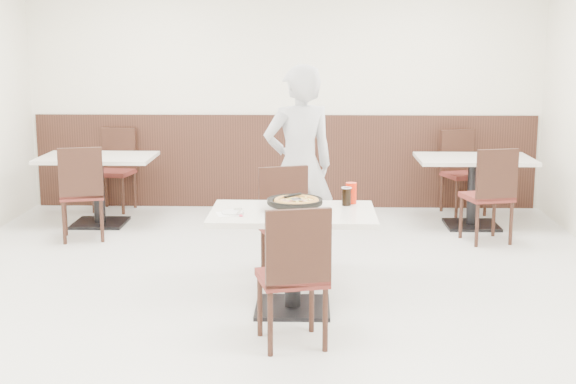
{
  "coord_description": "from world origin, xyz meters",
  "views": [
    {
      "loc": [
        0.31,
        -5.9,
        1.99
      ],
      "look_at": [
        0.15,
        -0.3,
        0.91
      ],
      "focal_mm": 50.0,
      "sensor_mm": 36.0,
      "label": 1
    }
  ],
  "objects_px": {
    "red_cup": "(351,193)",
    "diner_person": "(299,167)",
    "chair_far": "(290,228)",
    "bg_chair_left_far": "(113,170)",
    "bg_table_right": "(473,192)",
    "bg_chair_right_far": "(464,173)",
    "side_plate": "(232,213)",
    "chair_near": "(292,274)",
    "bg_chair_right_near": "(487,194)",
    "main_table": "(293,261)",
    "pizza_pan": "(295,205)",
    "bg_table_left": "(99,190)",
    "pizza": "(296,203)",
    "bg_chair_left_near": "(82,192)",
    "cola_glass": "(346,197)"
  },
  "relations": [
    {
      "from": "main_table",
      "to": "bg_chair_right_near",
      "type": "xyz_separation_m",
      "value": [
        1.86,
        2.08,
        0.1
      ]
    },
    {
      "from": "main_table",
      "to": "pizza",
      "type": "distance_m",
      "value": 0.44
    },
    {
      "from": "chair_near",
      "to": "bg_chair_right_far",
      "type": "relative_size",
      "value": 1.0
    },
    {
      "from": "main_table",
      "to": "pizza_pan",
      "type": "height_order",
      "value": "pizza_pan"
    },
    {
      "from": "pizza",
      "to": "diner_person",
      "type": "bearing_deg",
      "value": 89.99
    },
    {
      "from": "chair_far",
      "to": "red_cup",
      "type": "height_order",
      "value": "chair_far"
    },
    {
      "from": "red_cup",
      "to": "diner_person",
      "type": "xyz_separation_m",
      "value": [
        -0.41,
        0.91,
        0.06
      ]
    },
    {
      "from": "main_table",
      "to": "bg_chair_right_far",
      "type": "height_order",
      "value": "bg_chair_right_far"
    },
    {
      "from": "chair_far",
      "to": "bg_chair_left_far",
      "type": "xyz_separation_m",
      "value": [
        -2.13,
        2.8,
        0.0
      ]
    },
    {
      "from": "bg_table_right",
      "to": "bg_chair_right_far",
      "type": "xyz_separation_m",
      "value": [
        0.02,
        0.64,
        0.1
      ]
    },
    {
      "from": "bg_table_left",
      "to": "bg_chair_left_near",
      "type": "bearing_deg",
      "value": -89.72
    },
    {
      "from": "main_table",
      "to": "bg_chair_left_far",
      "type": "distance_m",
      "value": 4.05
    },
    {
      "from": "pizza",
      "to": "bg_chair_right_far",
      "type": "relative_size",
      "value": 0.31
    },
    {
      "from": "pizza_pan",
      "to": "diner_person",
      "type": "distance_m",
      "value": 1.19
    },
    {
      "from": "diner_person",
      "to": "bg_chair_right_near",
      "type": "xyz_separation_m",
      "value": [
        1.84,
        0.88,
        -0.41
      ]
    },
    {
      "from": "side_plate",
      "to": "red_cup",
      "type": "xyz_separation_m",
      "value": [
        0.87,
        0.39,
        0.07
      ]
    },
    {
      "from": "pizza_pan",
      "to": "pizza",
      "type": "relative_size",
      "value": 1.18
    },
    {
      "from": "side_plate",
      "to": "bg_chair_right_far",
      "type": "height_order",
      "value": "bg_chair_right_far"
    },
    {
      "from": "pizza_pan",
      "to": "bg_table_left",
      "type": "height_order",
      "value": "pizza_pan"
    },
    {
      "from": "pizza_pan",
      "to": "bg_chair_left_near",
      "type": "xyz_separation_m",
      "value": [
        -2.16,
        2.06,
        -0.32
      ]
    },
    {
      "from": "bg_chair_left_far",
      "to": "bg_chair_right_near",
      "type": "height_order",
      "value": "same"
    },
    {
      "from": "diner_person",
      "to": "bg_chair_right_near",
      "type": "relative_size",
      "value": 1.87
    },
    {
      "from": "pizza",
      "to": "bg_chair_left_far",
      "type": "relative_size",
      "value": 0.31
    },
    {
      "from": "chair_near",
      "to": "cola_glass",
      "type": "bearing_deg",
      "value": 52.23
    },
    {
      "from": "pizza_pan",
      "to": "cola_glass",
      "type": "distance_m",
      "value": 0.43
    },
    {
      "from": "chair_near",
      "to": "bg_chair_left_near",
      "type": "distance_m",
      "value": 3.5
    },
    {
      "from": "chair_far",
      "to": "bg_chair_right_far",
      "type": "distance_m",
      "value": 3.35
    },
    {
      "from": "bg_chair_right_near",
      "to": "bg_table_right",
      "type": "bearing_deg",
      "value": 75.96
    },
    {
      "from": "bg_chair_left_far",
      "to": "bg_chair_right_near",
      "type": "relative_size",
      "value": 1.0
    },
    {
      "from": "side_plate",
      "to": "bg_chair_right_far",
      "type": "distance_m",
      "value": 4.18
    },
    {
      "from": "bg_table_left",
      "to": "bg_chair_left_far",
      "type": "relative_size",
      "value": 1.26
    },
    {
      "from": "side_plate",
      "to": "bg_chair_left_far",
      "type": "xyz_separation_m",
      "value": [
        -1.73,
        3.53,
        -0.28
      ]
    },
    {
      "from": "bg_chair_left_far",
      "to": "chair_near",
      "type": "bearing_deg",
      "value": 127.54
    },
    {
      "from": "pizza",
      "to": "bg_table_left",
      "type": "relative_size",
      "value": 0.24
    },
    {
      "from": "bg_table_right",
      "to": "chair_near",
      "type": "bearing_deg",
      "value": -118.52
    },
    {
      "from": "bg_chair_left_far",
      "to": "bg_chair_right_far",
      "type": "bearing_deg",
      "value": -171.23
    },
    {
      "from": "chair_far",
      "to": "side_plate",
      "type": "relative_size",
      "value": 5.99
    },
    {
      "from": "chair_far",
      "to": "bg_chair_left_near",
      "type": "relative_size",
      "value": 1.0
    },
    {
      "from": "pizza",
      "to": "bg_chair_right_near",
      "type": "relative_size",
      "value": 0.31
    },
    {
      "from": "diner_person",
      "to": "bg_chair_left_far",
      "type": "height_order",
      "value": "diner_person"
    },
    {
      "from": "pizza",
      "to": "bg_chair_left_far",
      "type": "bearing_deg",
      "value": 122.55
    },
    {
      "from": "cola_glass",
      "to": "bg_table_left",
      "type": "xyz_separation_m",
      "value": [
        -2.55,
        2.49,
        -0.44
      ]
    },
    {
      "from": "chair_near",
      "to": "red_cup",
      "type": "height_order",
      "value": "chair_near"
    },
    {
      "from": "chair_far",
      "to": "bg_chair_left_near",
      "type": "bearing_deg",
      "value": -53.51
    },
    {
      "from": "chair_near",
      "to": "bg_chair_right_near",
      "type": "distance_m",
      "value": 3.32
    },
    {
      "from": "pizza_pan",
      "to": "bg_chair_right_far",
      "type": "bearing_deg",
      "value": 60.89
    },
    {
      "from": "chair_near",
      "to": "pizza",
      "type": "distance_m",
      "value": 0.74
    },
    {
      "from": "red_cup",
      "to": "main_table",
      "type": "bearing_deg",
      "value": -146.5
    },
    {
      "from": "bg_table_left",
      "to": "bg_chair_left_near",
      "type": "relative_size",
      "value": 1.26
    },
    {
      "from": "pizza",
      "to": "bg_chair_right_far",
      "type": "distance_m",
      "value": 3.87
    }
  ]
}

